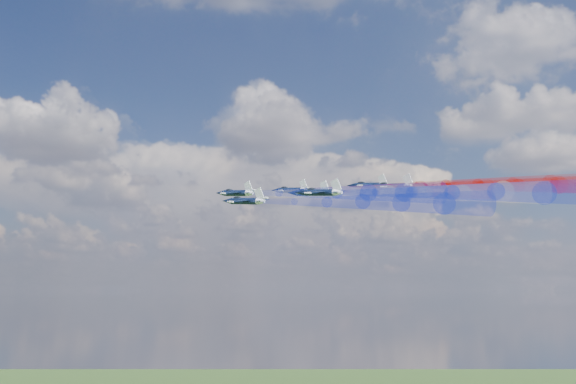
# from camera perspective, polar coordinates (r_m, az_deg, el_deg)

# --- Properties ---
(jet_lead) EXTENTS (16.37, 15.87, 6.39)m
(jet_lead) POSITION_cam_1_polar(r_m,az_deg,el_deg) (175.39, -4.22, -0.12)
(jet_lead) COLOR black
(trail_lead) EXTENTS (43.36, 29.29, 9.47)m
(trail_lead) POSITION_cam_1_polar(r_m,az_deg,el_deg) (155.09, 3.35, -0.12)
(trail_lead) COLOR white
(jet_inner_left) EXTENTS (16.37, 15.87, 6.39)m
(jet_inner_left) POSITION_cam_1_polar(r_m,az_deg,el_deg) (160.29, -4.34, -0.08)
(jet_inner_left) COLOR black
(trail_inner_left) EXTENTS (43.36, 29.29, 9.47)m
(trail_inner_left) POSITION_cam_1_polar(r_m,az_deg,el_deg) (140.08, 4.03, -0.07)
(trail_inner_left) COLOR #1A2FE2
(jet_inner_right) EXTENTS (16.37, 15.87, 6.39)m
(jet_inner_right) POSITION_cam_1_polar(r_m,az_deg,el_deg) (174.33, 0.23, 0.15)
(jet_inner_right) COLOR black
(trail_inner_right) EXTENTS (43.36, 29.29, 9.47)m
(trail_inner_right) POSITION_cam_1_polar(r_m,az_deg,el_deg) (155.90, 8.37, 0.19)
(trail_inner_right) COLOR red
(jet_outer_left) EXTENTS (16.37, 15.87, 6.39)m
(jet_outer_left) POSITION_cam_1_polar(r_m,az_deg,el_deg) (141.82, -3.60, -0.75)
(jet_outer_left) COLOR black
(trail_outer_left) EXTENTS (43.36, 29.29, 9.47)m
(trail_outer_left) POSITION_cam_1_polar(r_m,az_deg,el_deg) (122.15, 6.15, -0.84)
(trail_outer_left) COLOR #1A2FE2
(jet_center_third) EXTENTS (16.37, 15.87, 6.39)m
(jet_center_third) POSITION_cam_1_polar(r_m,az_deg,el_deg) (155.02, 1.81, -0.07)
(jet_center_third) COLOR black
(trail_center_third) EXTENTS (43.36, 29.29, 9.47)m
(trail_center_third) POSITION_cam_1_polar(r_m,az_deg,el_deg) (137.50, 11.27, -0.05)
(trail_center_third) COLOR white
(jet_outer_right) EXTENTS (16.37, 15.87, 6.39)m
(jet_outer_right) POSITION_cam_1_polar(r_m,az_deg,el_deg) (174.14, 6.64, 0.55)
(jet_outer_right) COLOR black
(trail_outer_right) EXTENTS (43.36, 29.29, 9.47)m
(trail_outer_right) POSITION_cam_1_polar(r_m,az_deg,el_deg) (158.57, 15.41, 0.63)
(trail_outer_right) COLOR red
(jet_rear_left) EXTENTS (16.37, 15.87, 6.39)m
(jet_rear_left) POSITION_cam_1_polar(r_m,az_deg,el_deg) (139.55, 2.63, -0.04)
(jet_rear_left) COLOR black
(trail_rear_left) EXTENTS (43.36, 29.29, 9.47)m
(trail_rear_left) POSITION_cam_1_polar(r_m,az_deg,el_deg) (122.64, 13.38, -0.02)
(trail_rear_left) COLOR #1A2FE2
(jet_rear_right) EXTENTS (16.37, 15.87, 6.39)m
(jet_rear_right) POSITION_cam_1_polar(r_m,az_deg,el_deg) (158.42, 8.57, 0.46)
(jet_rear_right) COLOR black
(trail_rear_right) EXTENTS (43.36, 29.29, 9.47)m
(trail_rear_right) POSITION_cam_1_polar(r_m,az_deg,el_deg) (143.97, 18.46, 0.53)
(trail_rear_right) COLOR red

